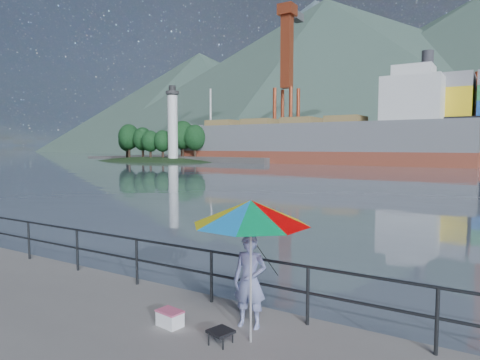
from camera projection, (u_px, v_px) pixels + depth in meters
name	position (u px, v px, depth m)	size (l,w,h in m)	color
harbor_water	(472.00, 157.00, 118.54)	(500.00, 280.00, 0.00)	slate
guardrail	(106.00, 255.00, 9.84)	(22.00, 0.06, 1.03)	#2D3033
lighthouse_islet	(154.00, 159.00, 89.82)	(48.00, 26.40, 19.20)	#263F1E
fisherman	(250.00, 281.00, 7.12)	(0.57, 0.38, 1.57)	#314397
beach_umbrella	(251.00, 213.00, 6.45)	(2.28, 2.28, 2.21)	white
folding_stool	(221.00, 337.00, 6.53)	(0.41, 0.41, 0.22)	black
cooler_bag	(170.00, 319.00, 7.18)	(0.42, 0.28, 0.24)	white
fishing_rod	(266.00, 305.00, 8.13)	(0.02, 0.02, 1.86)	black
bulk_carrier	(322.00, 140.00, 77.82)	(54.51, 9.43, 14.50)	brown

